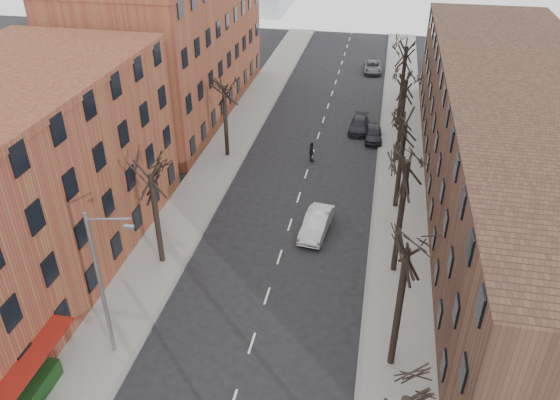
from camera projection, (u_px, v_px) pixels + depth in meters
The scene contains 17 objects.
sidewalk_left at pixel (226, 150), 50.84m from camera, with size 4.00×90.00×0.15m, color gray.
sidewalk_right at pixel (401, 165), 48.23m from camera, with size 4.00×90.00×0.15m, color gray.
building_left_far at pixel (172, 45), 56.08m from camera, with size 12.00×28.00×14.00m, color brown.
building_right at pixel (518, 147), 40.16m from camera, with size 12.00×50.00×10.00m, color #4E3324.
tree_right_b at pixel (390, 364), 29.07m from camera, with size 5.20×5.20×10.80m, color black, non-canonical shape.
tree_right_c at pixel (393, 271), 35.77m from camera, with size 5.20×5.20×11.60m, color black, non-canonical shape.
tree_right_d at pixel (395, 207), 42.47m from camera, with size 5.20×5.20×10.00m, color black, non-canonical shape.
tree_right_e at pixel (396, 161), 49.17m from camera, with size 5.20×5.20×10.80m, color black, non-canonical shape.
tree_right_f at pixel (397, 125), 55.87m from camera, with size 5.20×5.20×11.60m, color black, non-canonical shape.
tree_left_a at pixel (163, 262), 36.58m from camera, with size 5.20×5.20×9.50m, color black, non-canonical shape.
tree_left_b at pixel (228, 156), 49.98m from camera, with size 5.20×5.20×9.50m, color black, non-canonical shape.
streetlight at pixel (103, 281), 27.18m from camera, with size 2.45×0.22×9.03m.
silver_sedan at pixel (316, 224), 39.12m from camera, with size 1.63×4.68×1.54m, color silver.
parked_car_near at pixel (373, 134), 52.54m from camera, with size 1.62×4.02×1.37m, color black.
parked_car_mid at pixel (359, 125), 54.40m from camera, with size 1.75×4.30×1.25m, color black.
parked_car_far at pixel (373, 67), 70.15m from camera, with size 2.19×4.75×1.32m, color #595A61.
pedestrian_crossing at pixel (311, 152), 48.56m from camera, with size 1.11×0.46×1.90m, color black.
Camera 1 is at (5.70, -9.00, 22.62)m, focal length 35.00 mm.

